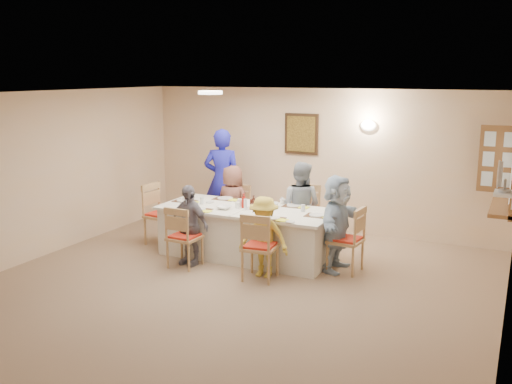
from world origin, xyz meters
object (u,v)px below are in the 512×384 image
at_px(desk_fan, 503,180).
at_px(diner_front_right, 264,237).
at_px(diner_right_end, 337,223).
at_px(condiment_ketchup, 244,201).
at_px(chair_front_right, 260,246).
at_px(chair_right_end, 346,239).
at_px(chair_back_left, 236,212).
at_px(chair_back_right, 303,217).
at_px(diner_front_left, 189,225).
at_px(chair_left_end, 162,214).
at_px(diner_back_right, 300,206).
at_px(caregiver, 222,180).
at_px(chair_front_left, 185,236).
at_px(diner_back_left, 233,203).
at_px(dining_table, 247,232).

distance_m(desk_fan, diner_front_right, 3.08).
bearing_deg(desk_fan, diner_right_end, 167.27).
relative_size(diner_right_end, condiment_ketchup, 6.36).
relative_size(chair_front_right, chair_right_end, 1.00).
height_order(chair_back_left, chair_back_right, chair_back_right).
distance_m(diner_front_left, diner_right_end, 2.13).
relative_size(chair_left_end, diner_back_right, 0.71).
xyz_separation_m(chair_front_right, caregiver, (-1.65, 1.95, 0.43)).
bearing_deg(chair_front_left, condiment_ketchup, -123.17).
bearing_deg(chair_right_end, condiment_ketchup, -85.33).
xyz_separation_m(chair_front_right, diner_back_right, (-0.00, 1.48, 0.23)).
bearing_deg(diner_front_right, chair_front_right, -90.08).
xyz_separation_m(chair_left_end, diner_back_left, (0.95, 0.68, 0.13)).
bearing_deg(diner_front_right, diner_back_left, 131.35).
distance_m(desk_fan, diner_front_left, 4.23).
relative_size(caregiver, condiment_ketchup, 8.39).
distance_m(chair_right_end, diner_back_left, 2.26).
bearing_deg(chair_left_end, diner_front_right, -102.22).
xyz_separation_m(caregiver, condiment_ketchup, (1.00, -1.14, -0.04)).
height_order(chair_back_right, diner_front_right, diner_front_right).
relative_size(chair_back_left, diner_back_left, 0.71).
relative_size(chair_front_right, diner_front_left, 0.80).
relative_size(chair_back_right, diner_back_left, 0.79).
distance_m(chair_back_right, chair_front_left, 2.00).
bearing_deg(chair_left_end, caregiver, -18.17).
height_order(chair_back_left, chair_right_end, chair_right_end).
height_order(diner_back_left, diner_front_right, diner_back_left).
height_order(chair_left_end, diner_back_right, diner_back_right).
xyz_separation_m(diner_front_right, condiment_ketchup, (-0.65, 0.69, 0.31)).
xyz_separation_m(diner_back_right, diner_front_right, (0.00, -1.36, -0.14)).
bearing_deg(condiment_ketchup, dining_table, -9.79).
distance_m(diner_back_left, diner_right_end, 2.13).
bearing_deg(chair_front_right, dining_table, -59.08).
bearing_deg(diner_back_right, diner_back_left, 1.61).
height_order(chair_back_left, diner_right_end, diner_right_end).
bearing_deg(diner_front_right, caregiver, 131.96).
bearing_deg(desk_fan, chair_left_end, 174.66).
relative_size(chair_back_left, diner_front_right, 0.80).
bearing_deg(chair_front_right, chair_right_end, -145.84).
relative_size(diner_back_right, diner_front_right, 1.26).
distance_m(chair_front_left, diner_right_end, 2.18).
height_order(chair_right_end, condiment_ketchup, condiment_ketchup).
xyz_separation_m(chair_front_right, chair_right_end, (0.95, 0.80, -0.00)).
bearing_deg(diner_front_left, chair_front_right, 3.69).
distance_m(chair_right_end, caregiver, 2.88).
bearing_deg(chair_left_end, diner_right_end, -84.67).
bearing_deg(chair_back_left, chair_front_left, -97.57).
distance_m(chair_back_left, chair_front_left, 1.60).
height_order(chair_right_end, diner_right_end, diner_right_end).
xyz_separation_m(chair_front_right, diner_right_end, (0.82, 0.80, 0.21)).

